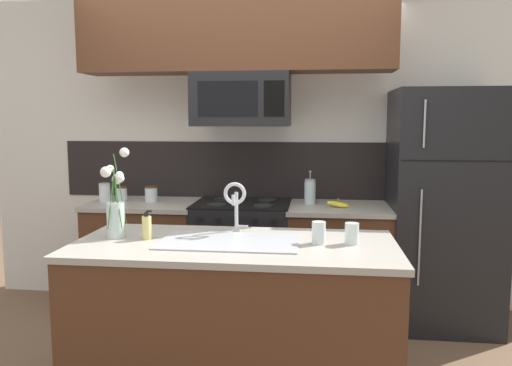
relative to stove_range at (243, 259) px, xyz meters
The scene contains 20 objects.
rear_partition 0.97m from the stove_range, 51.72° to the left, with size 5.20×0.10×2.60m, color silver.
splash_band 0.76m from the stove_range, 90.00° to the left, with size 3.23×0.01×0.48m, color black.
back_counter_left 0.81m from the stove_range, behind, with size 0.88×0.65×0.91m.
back_counter_right 0.76m from the stove_range, ahead, with size 0.80×0.65×0.91m.
stove_range is the anchor object (origin of this frame).
microwave 1.27m from the stove_range, 89.84° to the right, with size 0.74×0.40×0.40m.
upper_cabinet_band 1.77m from the stove_range, 129.86° to the right, with size 2.38×0.34×0.60m, color #4C2B19.
refrigerator 1.60m from the stove_range, ahead, with size 0.79×0.74×1.80m.
storage_jar_tall 1.25m from the stove_range, behind, with size 0.09×0.09×0.15m.
storage_jar_medium 1.14m from the stove_range, behind, with size 0.09×0.09×0.12m.
storage_jar_short 0.92m from the stove_range, behind, with size 0.10×0.10×0.13m.
banana_bunch 0.89m from the stove_range, ahead, with size 0.19×0.12×0.08m.
french_press 0.77m from the stove_range, ahead, with size 0.09×0.09×0.27m.
island_counter 1.26m from the stove_range, 83.61° to the right, with size 1.76×0.81×0.91m.
kitchen_sink 1.31m from the stove_range, 84.95° to the right, with size 0.76×0.43×0.16m.
sink_faucet 1.23m from the stove_range, 83.87° to the right, with size 0.14×0.14×0.31m.
dish_soap_bottle 1.39m from the stove_range, 106.18° to the right, with size 0.06×0.05×0.16m.
drinking_glass 1.45m from the stove_range, 64.06° to the right, with size 0.07×0.07×0.12m.
spare_glass 1.52m from the stove_range, 57.51° to the right, with size 0.08×0.08×0.12m.
flower_vase 1.47m from the stove_range, 114.02° to the right, with size 0.13×0.22×0.51m.
Camera 1 is at (0.57, -2.98, 1.57)m, focal length 35.00 mm.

